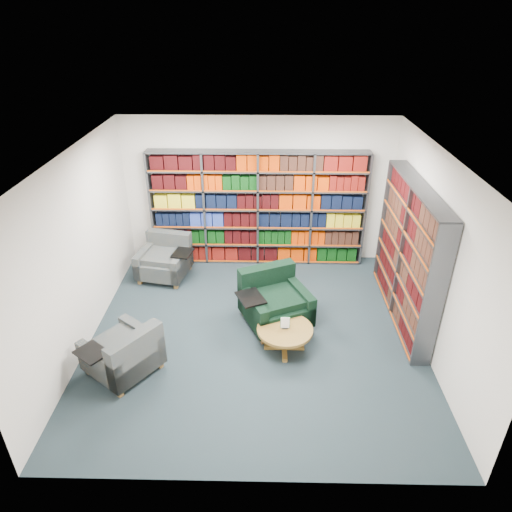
{
  "coord_description": "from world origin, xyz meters",
  "views": [
    {
      "loc": [
        0.13,
        -5.61,
        4.46
      ],
      "look_at": [
        0.0,
        0.6,
        1.05
      ],
      "focal_mm": 32.0,
      "sensor_mm": 36.0,
      "label": 1
    }
  ],
  "objects_px": {
    "chair_teal_left": "(166,259)",
    "chair_green_right": "(273,302)",
    "chair_teal_front": "(126,355)",
    "coffee_table": "(285,333)"
  },
  "relations": [
    {
      "from": "chair_green_right",
      "to": "chair_teal_front",
      "type": "distance_m",
      "value": 2.38
    },
    {
      "from": "chair_teal_front",
      "to": "coffee_table",
      "type": "xyz_separation_m",
      "value": [
        2.17,
        0.54,
        -0.0
      ]
    },
    {
      "from": "chair_teal_left",
      "to": "chair_green_right",
      "type": "distance_m",
      "value": 2.42
    },
    {
      "from": "chair_green_right",
      "to": "chair_teal_front",
      "type": "bearing_deg",
      "value": -147.74
    },
    {
      "from": "chair_teal_left",
      "to": "chair_green_right",
      "type": "height_order",
      "value": "chair_green_right"
    },
    {
      "from": "chair_teal_left",
      "to": "chair_teal_front",
      "type": "xyz_separation_m",
      "value": [
        -0.03,
        -2.66,
        -0.0
      ]
    },
    {
      "from": "coffee_table",
      "to": "chair_green_right",
      "type": "bearing_deg",
      "value": 102.31
    },
    {
      "from": "coffee_table",
      "to": "chair_teal_front",
      "type": "bearing_deg",
      "value": -166.14
    },
    {
      "from": "chair_teal_left",
      "to": "chair_teal_front",
      "type": "bearing_deg",
      "value": -90.57
    },
    {
      "from": "chair_teal_front",
      "to": "chair_green_right",
      "type": "bearing_deg",
      "value": 32.26
    }
  ]
}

